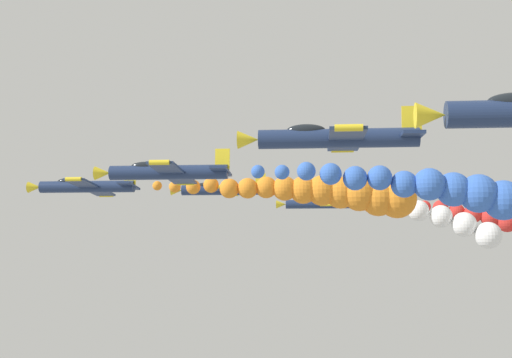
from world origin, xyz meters
The scene contains 8 objects.
airplane_lead centered at (6.18, 16.68, 122.70)m, with size 9.56×10.35×2.40m.
smoke_trail_lead centered at (6.58, -7.04, 121.88)m, with size 3.74×24.23×3.94m.
airplane_left_inner centered at (-5.17, 6.33, 122.68)m, with size 9.56×10.35×2.35m.
smoke_trail_left_inner centered at (-4.42, -15.52, 121.04)m, with size 3.51×21.84×4.67m.
airplane_right_inner centered at (17.12, 5.40, 123.24)m, with size 9.56×10.35×2.32m.
smoke_trail_right_inner centered at (15.83, -16.96, 120.09)m, with size 4.08×21.87×6.67m.
airplane_left_outer centered at (-17.02, -6.08, 123.15)m, with size 9.57×10.35×2.33m.
airplane_right_outer centered at (28.60, -5.35, 122.39)m, with size 9.56×10.35×2.35m.
Camera 1 is at (-54.74, -5.17, 116.97)m, focal length 47.19 mm.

